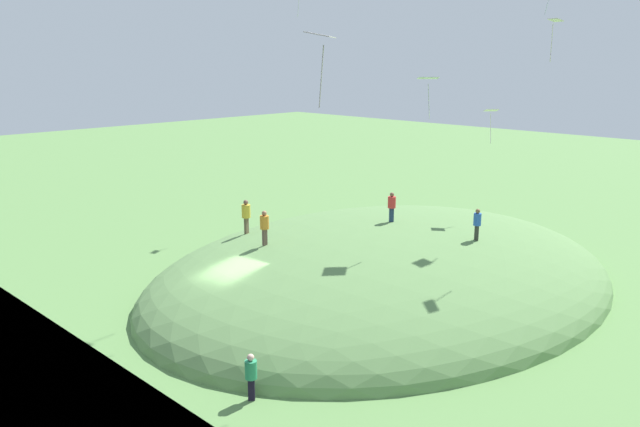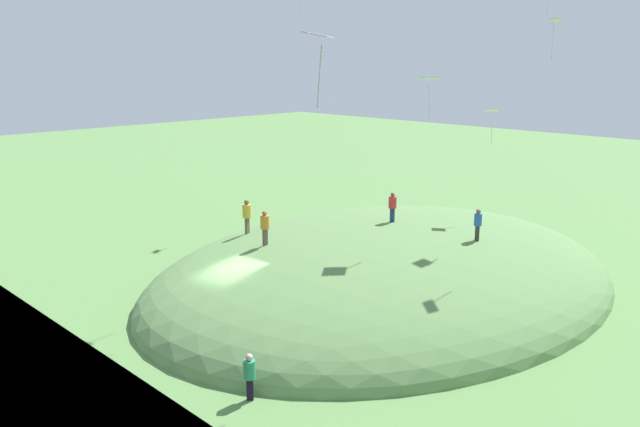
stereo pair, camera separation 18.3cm
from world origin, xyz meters
name	(u,v)px [view 2 (the right image)]	position (x,y,z in m)	size (l,w,h in m)	color
ground_plane	(232,315)	(0.00, 0.00, 0.00)	(160.00, 160.00, 0.00)	#5B8748
grass_hill	(386,281)	(8.58, -2.00, 0.00)	(27.13, 20.99, 5.87)	#5E864C
person_on_hilltop	(393,204)	(9.51, -1.54, 3.91)	(0.58, 0.58, 1.58)	navy
person_watching_kites	(249,371)	(-4.09, -6.38, 1.07)	(0.58, 0.58, 1.70)	black
person_with_child	(265,224)	(2.83, 0.91, 3.60)	(0.44, 0.44, 1.71)	brown
person_walking_path	(478,221)	(10.33, -6.16, 3.66)	(0.49, 0.49, 1.58)	#31352D
person_near_shore	(247,213)	(4.34, 4.17, 3.34)	(0.58, 0.58, 1.84)	brown
kite_0	(556,25)	(11.86, -8.54, 12.76)	(0.62, 0.73, 1.87)	silver
kite_6	(492,113)	(14.69, -4.06, 8.45)	(0.85, 0.83, 1.84)	white
kite_8	(318,39)	(-3.10, -8.69, 11.86)	(1.29, 1.20, 2.15)	silver
kite_11	(429,80)	(8.59, -4.19, 10.33)	(1.15, 1.16, 1.91)	silver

